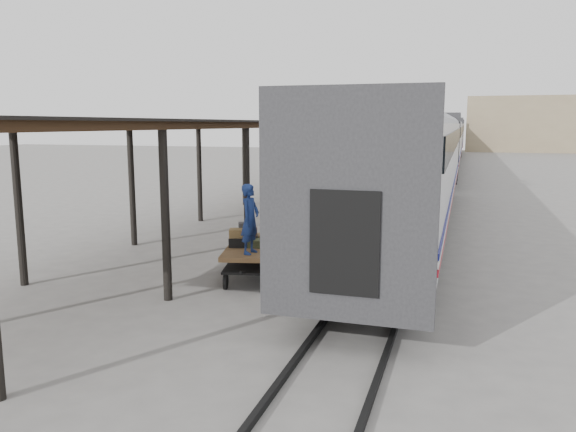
% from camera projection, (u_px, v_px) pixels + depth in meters
% --- Properties ---
extents(ground, '(160.00, 160.00, 0.00)m').
position_uv_depth(ground, '(253.00, 282.00, 14.50)').
color(ground, slate).
rests_on(ground, ground).
extents(train, '(3.45, 76.01, 4.01)m').
position_uv_depth(train, '(441.00, 141.00, 44.93)').
color(train, silver).
rests_on(train, ground).
extents(canopy, '(4.90, 64.30, 4.15)m').
position_uv_depth(canopy, '(334.00, 124.00, 37.45)').
color(canopy, '#422B19').
rests_on(canopy, ground).
extents(rails, '(1.54, 150.00, 0.12)m').
position_uv_depth(rails, '(440.00, 173.00, 45.55)').
color(rails, black).
rests_on(rails, ground).
extents(building_far, '(18.00, 10.00, 8.00)m').
position_uv_depth(building_far, '(530.00, 124.00, 83.12)').
color(building_far, tan).
rests_on(building_far, ground).
extents(building_left, '(12.00, 8.00, 6.00)m').
position_uv_depth(building_left, '(372.00, 130.00, 94.16)').
color(building_left, tan).
rests_on(building_left, ground).
extents(baggage_cart, '(1.78, 2.63, 0.86)m').
position_uv_depth(baggage_cart, '(251.00, 255.00, 14.64)').
color(baggage_cart, brown).
rests_on(baggage_cart, ground).
extents(suitcase_stack, '(1.23, 1.22, 0.57)m').
position_uv_depth(suitcase_stack, '(249.00, 237.00, 14.92)').
color(suitcase_stack, '#3A3A3C').
rests_on(suitcase_stack, baggage_cart).
extents(luggage_tug, '(1.42, 1.88, 1.48)m').
position_uv_depth(luggage_tug, '(349.00, 183.00, 32.10)').
color(luggage_tug, maroon).
rests_on(luggage_tug, ground).
extents(porter, '(0.48, 0.67, 1.73)m').
position_uv_depth(porter, '(250.00, 219.00, 13.78)').
color(porter, navy).
rests_on(porter, baggage_cart).
extents(pedestrian, '(0.98, 0.65, 1.54)m').
position_uv_depth(pedestrian, '(313.00, 181.00, 32.43)').
color(pedestrian, black).
rests_on(pedestrian, ground).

